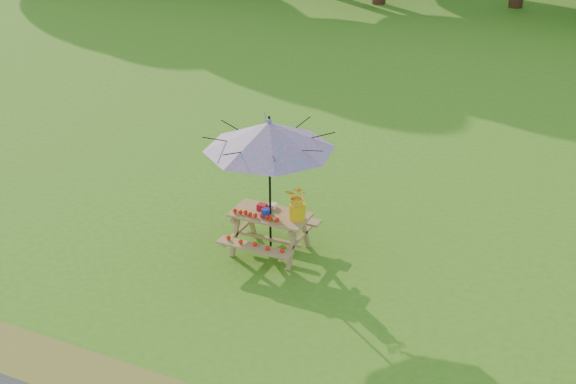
% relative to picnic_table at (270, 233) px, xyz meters
% --- Properties ---
extents(ground, '(120.00, 120.00, 0.00)m').
position_rel_picnic_table_xyz_m(ground, '(-2.30, -0.98, -0.33)').
color(ground, '#3E7316').
rests_on(ground, ground).
extents(picnic_table, '(1.20, 1.32, 0.67)m').
position_rel_picnic_table_xyz_m(picnic_table, '(0.00, 0.00, 0.00)').
color(picnic_table, '#A4824A').
rests_on(picnic_table, ground).
extents(patio_umbrella, '(2.39, 2.39, 2.25)m').
position_rel_picnic_table_xyz_m(patio_umbrella, '(0.00, 0.00, 1.62)').
color(patio_umbrella, black).
rests_on(patio_umbrella, ground).
extents(produce_bins, '(0.28, 0.44, 0.13)m').
position_rel_picnic_table_xyz_m(produce_bins, '(-0.08, 0.01, 0.40)').
color(produce_bins, '#B30E1B').
rests_on(produce_bins, picnic_table).
extents(tomatoes_row, '(0.77, 0.13, 0.07)m').
position_rel_picnic_table_xyz_m(tomatoes_row, '(-0.15, -0.18, 0.38)').
color(tomatoes_row, red).
rests_on(tomatoes_row, picnic_table).
extents(flower_bucket, '(0.35, 0.31, 0.56)m').
position_rel_picnic_table_xyz_m(flower_bucket, '(0.45, 0.02, 0.64)').
color(flower_bucket, '#F1B40C').
rests_on(flower_bucket, picnic_table).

